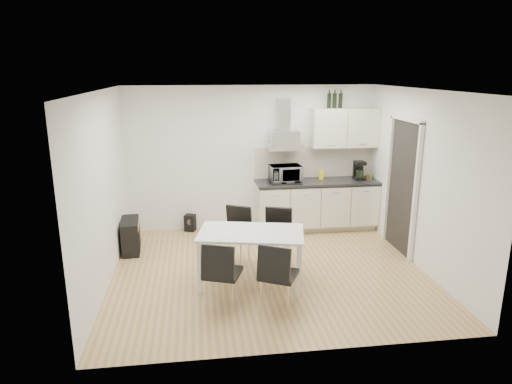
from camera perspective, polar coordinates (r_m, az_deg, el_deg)
The scene contains 15 objects.
ground at distance 6.80m, azimuth 1.61°, elevation -9.84°, with size 4.50×4.50×0.00m, color tan.
wall_back at distance 8.29m, azimuth -0.53°, elevation 4.22°, with size 4.50×0.10×2.60m, color white.
wall_front at distance 4.49m, azimuth 5.82°, elevation -5.43°, with size 4.50×0.10×2.60m, color white.
wall_left at distance 6.40m, azimuth -18.59°, elevation 0.14°, with size 0.10×4.00×2.60m, color white.
wall_right at distance 7.07m, azimuth 20.00°, elevation 1.38°, with size 0.10×4.00×2.60m, color white.
ceiling at distance 6.17m, azimuth 1.79°, elevation 12.62°, with size 4.50×4.50×0.00m, color white.
doorway at distance 7.59m, azimuth 17.69°, elevation 0.53°, with size 0.08×1.04×2.10m, color white.
kitchenette at distance 8.37m, azimuth 7.79°, elevation 0.89°, with size 2.22×0.64×2.52m.
dining_table at distance 6.19m, azimuth -0.61°, elevation -5.70°, with size 1.54×1.08×0.75m.
chair_far_left at distance 6.85m, azimuth -2.74°, elevation -5.68°, with size 0.44×0.50×0.88m, color black, non-canonical shape.
chair_far_right at distance 6.77m, azimuth 2.59°, elevation -5.93°, with size 0.44×0.50×0.88m, color black, non-canonical shape.
chair_near_left at distance 5.70m, azimuth -4.17°, elevation -10.16°, with size 0.44×0.50×0.88m, color black, non-canonical shape.
chair_near_right at distance 5.64m, azimuth 2.85°, elevation -10.39°, with size 0.44×0.50×0.88m, color black, non-canonical shape.
guitar_amp at distance 7.67m, azimuth -15.40°, elevation -5.28°, with size 0.33×0.66×0.53m.
floor_speaker at distance 8.43m, azimuth -8.24°, elevation -3.83°, with size 0.18×0.16×0.31m, color black.
Camera 1 is at (-1.00, -6.08, 2.87)m, focal length 32.00 mm.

